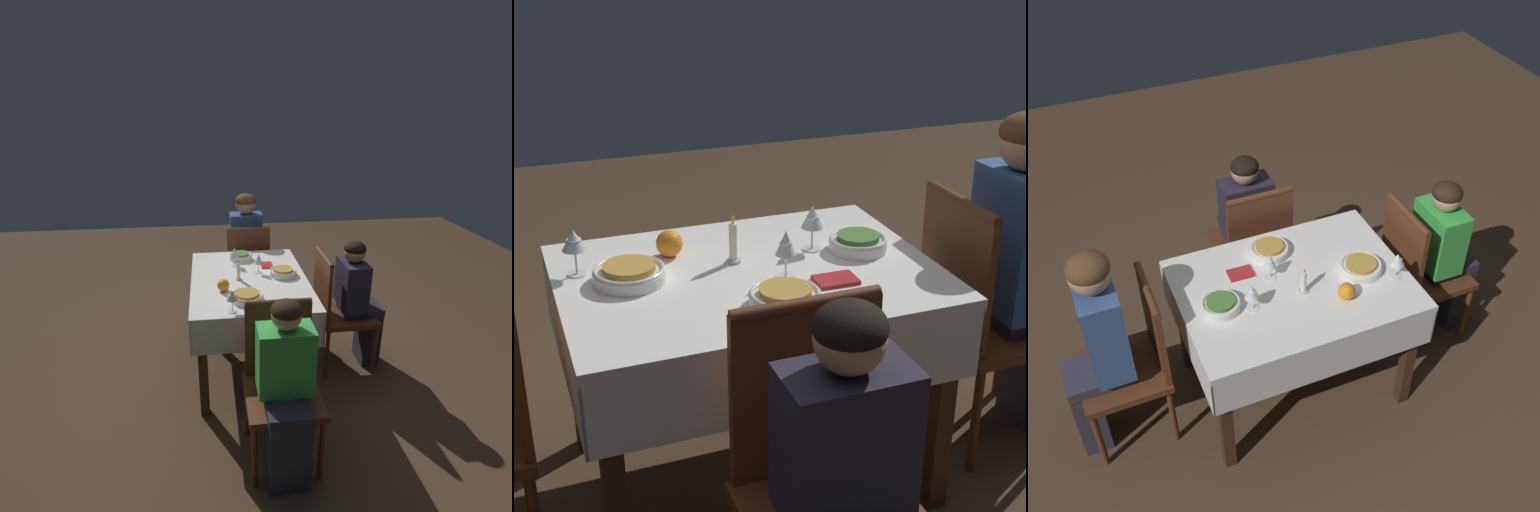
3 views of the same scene
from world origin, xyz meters
TOP-DOWN VIEW (x-y plane):
  - ground_plane at (0.00, 0.00)m, footprint 8.00×8.00m
  - dining_table at (0.00, 0.00)m, footprint 1.15×0.85m
  - chair_east at (0.83, -0.07)m, footprint 0.43×0.42m
  - chair_west at (-0.83, -0.09)m, footprint 0.43×0.42m
  - chair_south at (-0.04, -0.68)m, footprint 0.42×0.43m
  - person_adult_denim at (0.98, -0.07)m, footprint 0.34×0.30m
  - person_child_green at (-0.99, -0.09)m, footprint 0.33×0.30m
  - person_child_dark at (-0.04, -0.85)m, footprint 0.30×0.33m
  - bowl_east at (0.39, 0.03)m, footprint 0.19×0.19m
  - wine_glass_east at (0.25, 0.09)m, footprint 0.07×0.07m
  - bowl_west at (-0.35, 0.05)m, footprint 0.22×0.22m
  - wine_glass_west at (-0.49, 0.16)m, footprint 0.08×0.08m
  - bowl_south at (0.02, -0.26)m, footprint 0.20×0.20m
  - wine_glass_south at (0.09, -0.08)m, footprint 0.06×0.06m
  - candle_centerpiece at (-0.02, 0.08)m, footprint 0.05×0.05m
  - orange_fruit at (-0.20, 0.20)m, footprint 0.09×0.09m
  - napkin_red_folded at (0.22, -0.17)m, footprint 0.13×0.09m

SIDE VIEW (x-z plane):
  - ground_plane at x=0.00m, z-range 0.00..0.00m
  - chair_east at x=0.83m, z-range 0.04..0.98m
  - chair_west at x=-0.83m, z-range 0.04..0.98m
  - chair_south at x=-0.04m, z-range 0.04..0.98m
  - person_child_dark at x=-0.04m, z-range 0.05..1.08m
  - person_child_green at x=-0.99m, z-range 0.05..1.10m
  - dining_table at x=0.00m, z-range 0.27..1.04m
  - person_adult_denim at x=0.98m, z-range 0.08..1.28m
  - napkin_red_folded at x=0.22m, z-range 0.76..0.78m
  - bowl_west at x=-0.35m, z-range 0.76..0.82m
  - bowl_south at x=0.02m, z-range 0.76..0.82m
  - bowl_east at x=0.39m, z-range 0.76..0.82m
  - orange_fruit at x=-0.20m, z-range 0.76..0.85m
  - candle_centerpiece at x=-0.02m, z-range 0.75..0.90m
  - wine_glass_south at x=0.09m, z-range 0.79..0.95m
  - wine_glass_east at x=0.25m, z-range 0.80..0.95m
  - wine_glass_west at x=-0.49m, z-range 0.80..0.94m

